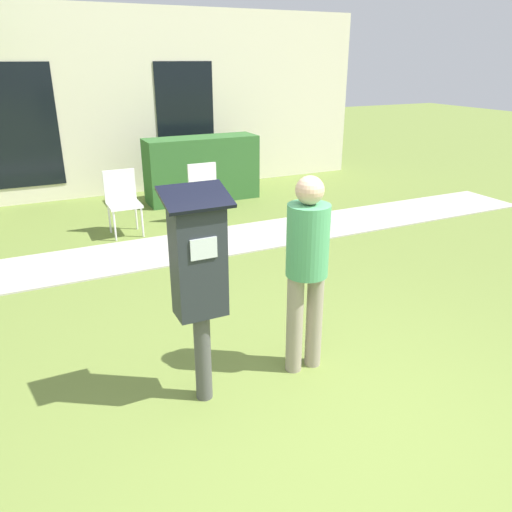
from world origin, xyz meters
The scene contains 8 objects.
ground_plane centered at (0.00, 0.00, 0.00)m, with size 40.00×40.00×0.00m, color olive.
sidewalk centered at (0.00, 3.77, 0.01)m, with size 12.00×1.10×0.02m.
building_facade centered at (0.00, 7.13, 1.60)m, with size 10.00×0.26×3.20m.
parking_meter centered at (-0.59, 0.70, 1.02)m, with size 0.44×0.31×1.59m.
person_standing centered at (0.27, 0.72, 0.93)m, with size 0.32×0.32×1.58m.
outdoor_chair_left centered at (-0.32, 4.73, 0.53)m, with size 0.44×0.44×0.90m.
outdoor_chair_middle centered at (0.89, 4.65, 0.53)m, with size 0.44×0.44×0.90m.
hedge_row centered at (1.32, 5.96, 0.55)m, with size 1.95×0.60×1.10m.
Camera 1 is at (-1.57, -2.24, 2.35)m, focal length 35.00 mm.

